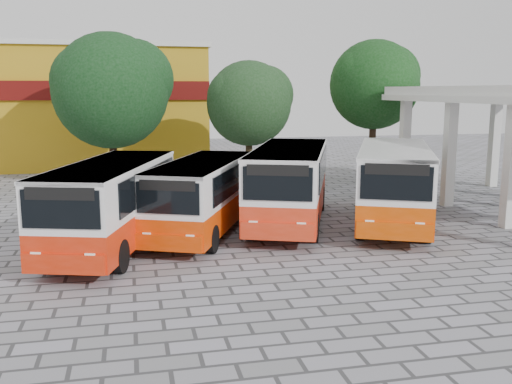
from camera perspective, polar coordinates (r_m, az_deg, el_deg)
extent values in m
plane|color=slate|center=(18.81, 7.37, -6.04)|extent=(90.00, 90.00, 0.00)
cube|color=silver|center=(30.98, 14.65, 4.78)|extent=(0.45, 0.45, 5.00)
cube|color=silver|center=(33.71, 22.73, 4.74)|extent=(0.45, 0.45, 5.00)
cube|color=#B28511|center=(43.26, -18.99, 7.98)|extent=(20.00, 10.00, 8.00)
cube|color=#590C0A|center=(38.18, -19.94, 9.52)|extent=(20.00, 0.20, 1.20)
cube|color=silver|center=(43.34, -19.31, 13.47)|extent=(20.40, 10.40, 0.30)
cube|color=red|center=(19.58, -14.14, -2.92)|extent=(4.60, 8.25, 1.04)
cube|color=white|center=(19.34, -14.29, 0.67)|extent=(4.60, 8.25, 1.45)
cube|color=white|center=(19.25, -14.38, 2.63)|extent=(4.64, 8.26, 0.12)
cube|color=black|center=(19.42, -17.85, 0.58)|extent=(1.97, 6.24, 1.04)
cube|color=black|center=(19.34, -10.73, 0.85)|extent=(1.97, 6.24, 1.04)
cube|color=black|center=(15.44, -14.72, -1.63)|extent=(2.04, 0.67, 1.04)
cube|color=black|center=(15.36, -14.79, -0.12)|extent=(1.81, 0.61, 0.34)
cylinder|color=black|center=(17.27, -17.86, -6.22)|extent=(0.28, 0.99, 0.99)
cylinder|color=black|center=(17.18, -10.73, -5.98)|extent=(0.28, 0.99, 0.99)
cylinder|color=black|center=(22.23, -16.67, -2.55)|extent=(0.28, 0.99, 0.99)
cylinder|color=black|center=(22.16, -11.16, -2.35)|extent=(0.28, 0.99, 0.99)
cube|color=#D63400|center=(21.01, -5.31, -1.93)|extent=(4.99, 7.67, 0.97)
cube|color=white|center=(20.80, -5.36, 1.21)|extent=(4.99, 7.67, 1.36)
cube|color=white|center=(20.71, -5.39, 2.92)|extent=(5.03, 7.69, 0.11)
cube|color=black|center=(20.69, -8.47, 1.14)|extent=(2.48, 5.62, 0.97)
cube|color=black|center=(20.96, -2.30, 1.36)|extent=(2.48, 5.62, 0.97)
cube|color=black|center=(17.16, -3.82, -0.62)|extent=(1.84, 0.84, 0.97)
cube|color=black|center=(17.10, -3.83, 0.66)|extent=(1.64, 0.76, 0.31)
cylinder|color=black|center=(18.67, -7.41, -4.69)|extent=(0.26, 0.92, 0.92)
cylinder|color=black|center=(18.93, -1.37, -4.39)|extent=(0.26, 0.92, 0.92)
cylinder|color=black|center=(23.34, -8.47, -1.72)|extent=(0.26, 0.92, 0.92)
cylinder|color=black|center=(23.55, -3.62, -1.52)|extent=(0.26, 0.92, 0.92)
cube|color=red|center=(22.51, 3.37, -0.82)|extent=(5.35, 8.68, 1.09)
cube|color=white|center=(22.29, 3.41, 2.50)|extent=(5.35, 8.68, 1.53)
cube|color=white|center=(22.21, 3.43, 4.30)|extent=(5.39, 8.70, 0.13)
cube|color=black|center=(21.98, 0.21, 2.45)|extent=(2.53, 6.44, 1.09)
cube|color=black|center=(22.67, 6.50, 2.62)|extent=(2.53, 6.44, 1.09)
cube|color=black|center=(18.34, 6.97, 0.84)|extent=(2.11, 0.86, 1.09)
cube|color=black|center=(18.27, 7.00, 2.19)|extent=(1.87, 0.77, 0.35)
cylinder|color=black|center=(19.75, 2.35, -3.61)|extent=(0.29, 1.04, 1.04)
cylinder|color=black|center=(20.43, 8.48, -3.25)|extent=(0.29, 1.04, 1.04)
cylinder|color=black|center=(24.91, -0.83, -0.72)|extent=(0.29, 1.04, 1.04)
cylinder|color=black|center=(25.45, 4.15, -0.51)|extent=(0.29, 1.04, 1.04)
cube|color=#D44200|center=(23.10, 13.51, -0.78)|extent=(5.84, 8.70, 1.10)
cube|color=white|center=(22.89, 13.64, 2.49)|extent=(5.84, 8.70, 1.55)
cube|color=white|center=(22.81, 13.72, 4.25)|extent=(5.89, 8.72, 0.13)
cube|color=black|center=(22.36, 10.68, 2.46)|extent=(2.98, 6.32, 1.10)
cube|color=black|center=(23.48, 16.46, 2.58)|extent=(2.98, 6.32, 1.10)
cube|color=black|center=(19.22, 19.15, 0.84)|extent=(2.07, 1.00, 1.10)
cube|color=black|center=(19.16, 19.23, 2.14)|extent=(1.84, 0.90, 0.36)
cylinder|color=black|center=(20.29, 13.92, -3.52)|extent=(0.29, 1.05, 1.05)
cylinder|color=black|center=(21.39, 19.40, -3.11)|extent=(0.29, 1.05, 1.05)
cylinder|color=black|center=(25.20, 8.43, -0.69)|extent=(0.29, 1.05, 1.05)
cylinder|color=black|center=(26.08, 13.11, -0.48)|extent=(0.29, 1.05, 1.05)
cylinder|color=black|center=(32.77, -14.09, 4.10)|extent=(0.42, 0.42, 3.88)
sphere|color=black|center=(32.61, -14.34, 9.78)|extent=(6.32, 6.32, 6.32)
sphere|color=black|center=(32.90, -12.13, 10.97)|extent=(4.43, 4.43, 4.43)
sphere|color=black|center=(32.46, -16.37, 10.53)|extent=(4.11, 4.11, 4.11)
cylinder|color=#352917|center=(32.78, -0.71, 3.85)|extent=(0.39, 0.39, 3.25)
sphere|color=black|center=(32.59, -0.72, 8.85)|extent=(4.80, 4.80, 4.80)
sphere|color=black|center=(33.08, 0.83, 9.70)|extent=(3.36, 3.36, 3.36)
sphere|color=black|center=(32.22, -2.13, 9.47)|extent=(3.12, 3.12, 3.12)
cylinder|color=#352418|center=(34.83, 11.54, 4.56)|extent=(0.41, 0.41, 3.91)
sphere|color=black|center=(34.68, 11.75, 10.47)|extent=(5.22, 5.22, 5.22)
sphere|color=black|center=(35.39, 13.15, 11.25)|extent=(3.66, 3.66, 3.66)
sphere|color=black|center=(34.14, 10.48, 11.17)|extent=(3.40, 3.40, 3.40)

